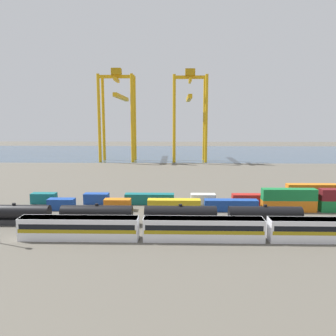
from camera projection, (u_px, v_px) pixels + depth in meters
The scene contains 19 objects.
ground_plane at pixel (183, 178), 117.32m from camera, with size 420.00×420.00×0.00m, color #5B564C.
harbour_water at pixel (180, 152), 213.30m from camera, with size 400.00×110.00×0.01m, color #384C60.
passenger_train at pixel (203, 228), 55.89m from camera, with size 63.53×3.14×3.90m.
freight_tank_row at pixel (139, 215), 64.11m from camera, with size 63.53×2.79×4.25m.
shipping_container_0 at pixel (62, 204), 75.32m from camera, with size 6.04×2.44×2.60m, color #1C4299.
shipping_container_1 at pixel (118, 204), 75.01m from camera, with size 6.04×2.44×2.60m, color orange.
shipping_container_2 at pixel (174, 205), 74.70m from camera, with size 12.10×2.44×2.60m, color gold.
shipping_container_3 at pixel (231, 205), 74.38m from camera, with size 12.10×2.44×2.60m, color #1C4299.
shipping_container_4 at pixel (288, 206), 74.07m from camera, with size 12.10×2.44×2.60m, color orange.
shipping_container_5 at pixel (289, 194), 73.70m from camera, with size 12.10×2.44×2.60m, color #197538.
shipping_container_10 at pixel (44, 198), 81.15m from camera, with size 6.04×2.44×2.60m, color #146066.
shipping_container_11 at pixel (97, 198), 80.83m from camera, with size 6.04×2.44×2.60m, color #1C4299.
shipping_container_12 at pixel (150, 199), 80.51m from camera, with size 12.10×2.44×2.60m, color #146066.
shipping_container_13 at pixel (203, 199), 80.19m from camera, with size 6.04×2.44×2.60m, color silver.
shipping_container_14 at pixel (257, 199), 79.87m from camera, with size 12.10×2.44×2.60m, color #AD211C.
shipping_container_15 at pixel (311, 200), 79.56m from camera, with size 12.10×2.44×2.60m, color slate.
shipping_container_16 at pixel (312, 189), 79.19m from camera, with size 12.10×2.44×2.60m, color orange.
gantry_crane_west at pixel (118, 106), 167.23m from camera, with size 17.94×40.25×46.25m.
gantry_crane_central at pixel (190, 107), 165.32m from camera, with size 17.24×33.19×45.84m.
Camera 1 is at (-2.66, -75.70, 20.34)m, focal length 34.84 mm.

